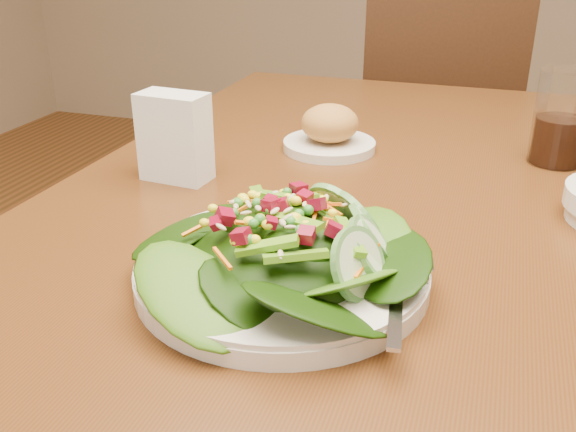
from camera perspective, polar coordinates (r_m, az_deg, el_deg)
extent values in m
cube|color=#4D2B12|center=(0.89, 7.98, 0.40)|extent=(0.90, 1.40, 0.04)
cylinder|color=#311B0D|center=(1.70, -1.51, -0.97)|extent=(0.07, 0.07, 0.71)
cube|color=#311B0D|center=(2.02, 12.67, 5.39)|extent=(0.49, 0.49, 0.04)
cylinder|color=#311B0D|center=(2.29, 16.70, 1.01)|extent=(0.04, 0.04, 0.42)
cylinder|color=#311B0D|center=(2.28, 7.38, 1.74)|extent=(0.04, 0.04, 0.42)
cylinder|color=#311B0D|center=(1.96, 17.58, -3.30)|extent=(0.04, 0.04, 0.42)
cylinder|color=#311B0D|center=(1.94, 6.63, -2.48)|extent=(0.04, 0.04, 0.42)
cube|color=#311B0D|center=(1.75, 13.58, 11.19)|extent=(0.41, 0.09, 0.48)
cylinder|color=silver|center=(0.67, -0.54, -4.99)|extent=(0.31, 0.31, 0.02)
ellipsoid|color=black|center=(0.66, -0.55, -2.51)|extent=(0.21, 0.21, 0.05)
cube|color=silver|center=(0.61, 10.14, -7.00)|extent=(0.05, 0.18, 0.01)
cylinder|color=silver|center=(1.06, 3.68, 6.28)|extent=(0.15, 0.15, 0.02)
ellipsoid|color=#C77A33|center=(1.05, 3.74, 8.26)|extent=(0.09, 0.09, 0.06)
cylinder|color=silver|center=(1.07, 23.15, 8.02)|extent=(0.08, 0.08, 0.14)
cylinder|color=black|center=(1.08, 22.84, 6.19)|extent=(0.07, 0.07, 0.07)
cube|color=white|center=(0.93, -10.04, 6.92)|extent=(0.10, 0.06, 0.13)
cube|color=white|center=(0.93, -10.08, 7.49)|extent=(0.09, 0.05, 0.11)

